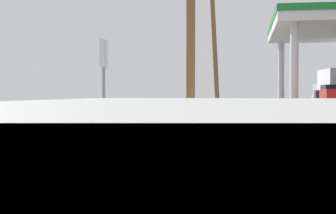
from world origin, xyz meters
TOP-DOWN VIEW (x-y plane):
  - fire_hydrant_second at (0.60, 13.07)m, footprint 0.42×0.38m
  - fire_hydrant_third at (0.67, 21.66)m, footprint 0.42×0.37m
  - utility_pole_background at (0.88, 35.66)m, footprint 1.33×0.91m
  - street_sign_post at (0.84, 7.68)m, footprint 0.05×0.36m
  - truck_silver_on_apron at (9.46, 38.73)m, footprint 2.62×6.54m

SIDE VIEW (x-z plane):
  - fire_hydrant_second at x=0.60m, z-range 0.07..0.82m
  - fire_hydrant_third at x=0.67m, z-range 0.07..0.82m
  - truck_silver_on_apron at x=9.46m, z-range -0.07..3.04m
  - street_sign_post at x=0.84m, z-range 0.57..2.69m
  - utility_pole_background at x=0.88m, z-range 0.20..9.25m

